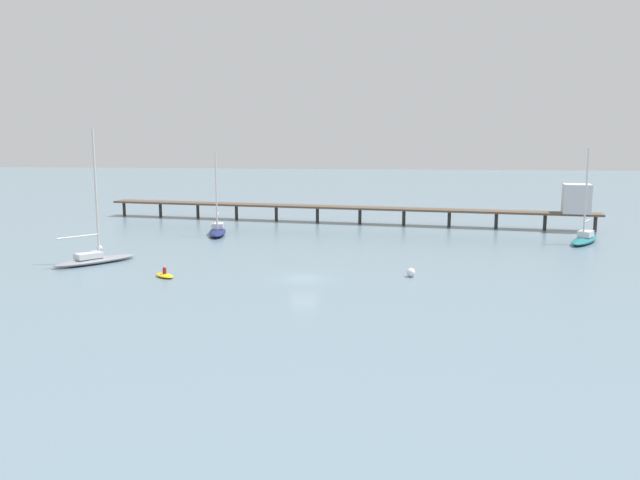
{
  "coord_description": "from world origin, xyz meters",
  "views": [
    {
      "loc": [
        8.38,
        -61.57,
        13.75
      ],
      "look_at": [
        0.0,
        14.08,
        1.5
      ],
      "focal_mm": 37.11,
      "sensor_mm": 36.0,
      "label": 1
    }
  ],
  "objects_px": {
    "pier": "(431,204)",
    "mooring_buoy_mid": "(411,272)",
    "mooring_buoy_near": "(100,248)",
    "dinghy_yellow": "(165,275)",
    "sailboat_teal": "(584,238)",
    "sailboat_gray": "(94,257)",
    "sailboat_navy": "(217,230)"
  },
  "relations": [
    {
      "from": "pier",
      "to": "sailboat_teal",
      "type": "relative_size",
      "value": 6.35
    },
    {
      "from": "mooring_buoy_near",
      "to": "dinghy_yellow",
      "type": "bearing_deg",
      "value": -46.12
    },
    {
      "from": "pier",
      "to": "sailboat_navy",
      "type": "height_order",
      "value": "sailboat_navy"
    },
    {
      "from": "sailboat_gray",
      "to": "pier",
      "type": "bearing_deg",
      "value": 41.69
    },
    {
      "from": "pier",
      "to": "mooring_buoy_near",
      "type": "relative_size",
      "value": 108.29
    },
    {
      "from": "sailboat_teal",
      "to": "mooring_buoy_near",
      "type": "xyz_separation_m",
      "value": [
        -58.73,
        -12.34,
        -0.36
      ]
    },
    {
      "from": "pier",
      "to": "sailboat_gray",
      "type": "relative_size",
      "value": 5.35
    },
    {
      "from": "pier",
      "to": "mooring_buoy_mid",
      "type": "height_order",
      "value": "pier"
    },
    {
      "from": "pier",
      "to": "dinghy_yellow",
      "type": "distance_m",
      "value": 48.01
    },
    {
      "from": "dinghy_yellow",
      "to": "sailboat_navy",
      "type": "bearing_deg",
      "value": 94.25
    },
    {
      "from": "sailboat_navy",
      "to": "dinghy_yellow",
      "type": "relative_size",
      "value": 4.12
    },
    {
      "from": "mooring_buoy_mid",
      "to": "sailboat_navy",
      "type": "bearing_deg",
      "value": 136.83
    },
    {
      "from": "sailboat_navy",
      "to": "dinghy_yellow",
      "type": "height_order",
      "value": "sailboat_navy"
    },
    {
      "from": "sailboat_gray",
      "to": "sailboat_navy",
      "type": "xyz_separation_m",
      "value": [
        7.8,
        21.21,
        -0.06
      ]
    },
    {
      "from": "sailboat_teal",
      "to": "sailboat_gray",
      "type": "xyz_separation_m",
      "value": [
        -55.96,
        -19.64,
        0.04
      ]
    },
    {
      "from": "sailboat_teal",
      "to": "dinghy_yellow",
      "type": "bearing_deg",
      "value": -151.15
    },
    {
      "from": "sailboat_teal",
      "to": "mooring_buoy_mid",
      "type": "distance_m",
      "value": 31.82
    },
    {
      "from": "dinghy_yellow",
      "to": "sailboat_teal",
      "type": "bearing_deg",
      "value": 28.85
    },
    {
      "from": "sailboat_teal",
      "to": "mooring_buoy_mid",
      "type": "bearing_deg",
      "value": -134.75
    },
    {
      "from": "pier",
      "to": "mooring_buoy_near",
      "type": "bearing_deg",
      "value": -147.07
    },
    {
      "from": "sailboat_navy",
      "to": "sailboat_gray",
      "type": "bearing_deg",
      "value": -110.21
    },
    {
      "from": "sailboat_teal",
      "to": "sailboat_gray",
      "type": "bearing_deg",
      "value": -160.66
    },
    {
      "from": "sailboat_teal",
      "to": "mooring_buoy_mid",
      "type": "relative_size",
      "value": 13.93
    },
    {
      "from": "sailboat_gray",
      "to": "dinghy_yellow",
      "type": "relative_size",
      "value": 5.2
    },
    {
      "from": "sailboat_navy",
      "to": "dinghy_yellow",
      "type": "xyz_separation_m",
      "value": [
        2.01,
        -26.99,
        -0.48
      ]
    },
    {
      "from": "sailboat_gray",
      "to": "mooring_buoy_near",
      "type": "distance_m",
      "value": 7.82
    },
    {
      "from": "mooring_buoy_mid",
      "to": "sailboat_gray",
      "type": "bearing_deg",
      "value": 174.97
    },
    {
      "from": "sailboat_navy",
      "to": "mooring_buoy_mid",
      "type": "height_order",
      "value": "sailboat_navy"
    },
    {
      "from": "sailboat_navy",
      "to": "mooring_buoy_mid",
      "type": "relative_size",
      "value": 13.1
    },
    {
      "from": "pier",
      "to": "dinghy_yellow",
      "type": "height_order",
      "value": "pier"
    },
    {
      "from": "pier",
      "to": "sailboat_teal",
      "type": "bearing_deg",
      "value": -36.53
    },
    {
      "from": "sailboat_teal",
      "to": "dinghy_yellow",
      "type": "relative_size",
      "value": 4.38
    }
  ]
}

